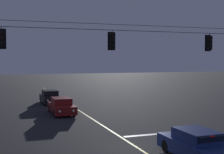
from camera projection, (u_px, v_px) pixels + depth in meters
name	position (u px, v px, depth m)	size (l,w,h in m)	color
ground_plane	(140.00, 149.00, 16.67)	(180.00, 180.00, 0.00)	black
lane_centre_stripe	(91.00, 118.00, 25.49)	(0.14, 60.00, 0.01)	#D1C64C
stop_bar_paint	(149.00, 135.00, 19.91)	(3.40, 0.36, 0.01)	silver
signal_span_assembly	(117.00, 69.00, 19.62)	(20.30, 0.32, 7.88)	#38281C
traffic_light_leftmost	(2.00, 39.00, 17.27)	(0.48, 0.41, 1.22)	black
traffic_light_left_inner	(112.00, 41.00, 19.39)	(0.48, 0.41, 1.22)	black
traffic_light_centre	(209.00, 43.00, 21.74)	(0.48, 0.41, 1.22)	black
car_waiting_near_lane	(195.00, 145.00, 15.10)	(1.80, 4.33, 1.39)	navy
car_oncoming_lead	(62.00, 106.00, 27.58)	(1.80, 4.42, 1.39)	maroon
car_oncoming_trailing	(50.00, 97.00, 34.33)	(1.80, 4.42, 1.39)	black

